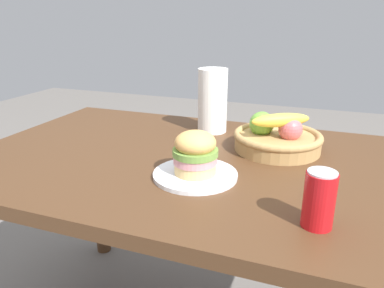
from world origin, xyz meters
The scene contains 6 objects.
dining_table centered at (0.00, 0.00, 0.65)m, with size 1.40×0.90×0.75m.
plate centered at (0.07, -0.13, 0.76)m, with size 0.24×0.24×0.01m, color white.
sandwich centered at (0.07, -0.13, 0.82)m, with size 0.13×0.13×0.12m.
soda_can centered at (0.40, -0.28, 0.81)m, with size 0.07×0.07×0.13m.
fruit_basket centered at (0.25, 0.16, 0.79)m, with size 0.29×0.29×0.14m.
paper_towel_roll centered at (-0.01, 0.29, 0.87)m, with size 0.11×0.11×0.24m, color white.
Camera 1 is at (0.39, -1.01, 1.18)m, focal length 34.27 mm.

